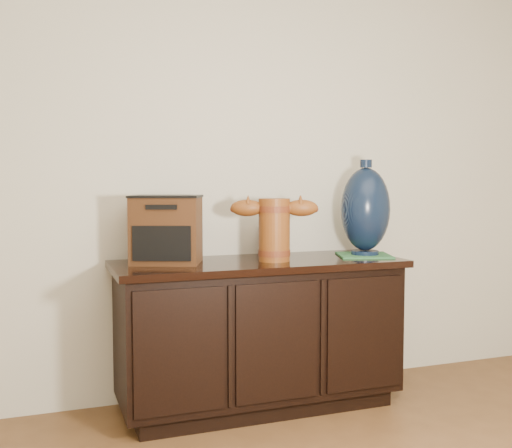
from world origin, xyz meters
name	(u,v)px	position (x,y,z in m)	size (l,w,h in m)	color
sideboard	(259,332)	(0.00, 2.23, 0.39)	(1.46, 0.56, 0.75)	black
terracotta_vessel	(274,226)	(0.06, 2.18, 0.93)	(0.44, 0.22, 0.31)	brown
tv_radio	(167,229)	(-0.46, 2.29, 0.92)	(0.41, 0.37, 0.33)	#412310
green_mat	(364,255)	(0.59, 2.21, 0.76)	(0.27, 0.27, 0.01)	#316C3C
lamp_base	(365,210)	(0.60, 2.21, 1.00)	(0.33, 0.33, 0.51)	black
spray_can	(268,238)	(0.14, 2.45, 0.84)	(0.06, 0.06, 0.18)	#611910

